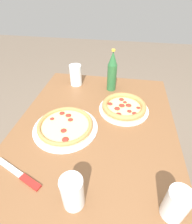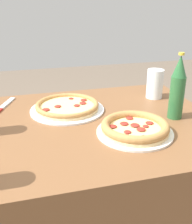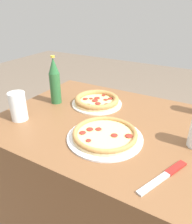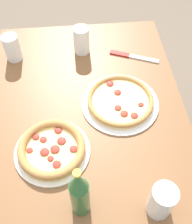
# 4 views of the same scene
# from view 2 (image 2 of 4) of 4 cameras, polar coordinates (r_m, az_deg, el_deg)

# --- Properties ---
(table) EXTENTS (1.13, 0.81, 0.75)m
(table) POSITION_cam_2_polar(r_m,az_deg,el_deg) (1.30, -3.30, -17.37)
(table) COLOR brown
(table) RESTS_ON ground_plane
(pizza_margherita) EXTENTS (0.28, 0.28, 0.04)m
(pizza_margherita) POSITION_cam_2_polar(r_m,az_deg,el_deg) (1.02, 7.91, -3.26)
(pizza_margherita) COLOR silver
(pizza_margherita) RESTS_ON table
(pizza_veggie) EXTENTS (0.32, 0.32, 0.04)m
(pizza_veggie) POSITION_cam_2_polar(r_m,az_deg,el_deg) (1.22, -5.87, 1.06)
(pizza_veggie) COLOR silver
(pizza_veggie) RESTS_ON table
(glass_mango_juice) EXTENTS (0.08, 0.08, 0.14)m
(glass_mango_juice) POSITION_cam_2_polar(r_m,az_deg,el_deg) (1.39, 11.85, 5.40)
(glass_mango_juice) COLOR white
(glass_mango_juice) RESTS_ON table
(beer_bottle) EXTENTS (0.06, 0.06, 0.27)m
(beer_bottle) POSITION_cam_2_polar(r_m,az_deg,el_deg) (1.15, 16.24, 4.69)
(beer_bottle) COLOR #286033
(beer_bottle) RESTS_ON table
(knife) EXTENTS (0.11, 0.23, 0.01)m
(knife) POSITION_cam_2_polar(r_m,az_deg,el_deg) (1.31, -18.66, 0.80)
(knife) COLOR maroon
(knife) RESTS_ON table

